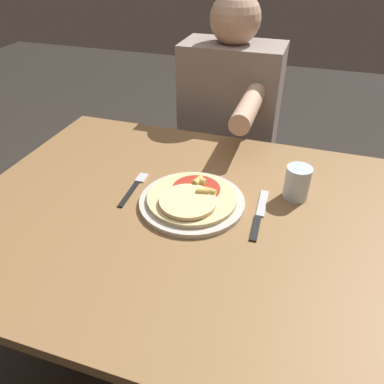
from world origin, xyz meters
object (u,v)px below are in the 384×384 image
at_px(drinking_glass, 297,183).
at_px(pizza, 192,198).
at_px(plate, 192,202).
at_px(knife, 259,215).
at_px(dining_table, 193,240).
at_px(person_diner, 229,121).
at_px(fork, 135,187).

bearing_deg(drinking_glass, pizza, -154.43).
bearing_deg(plate, knife, 1.84).
height_order(knife, drinking_glass, drinking_glass).
bearing_deg(dining_table, drinking_glass, 32.06).
distance_m(plate, knife, 0.18).
relative_size(plate, pizza, 1.18).
bearing_deg(person_diner, pizza, -85.66).
height_order(drinking_glass, person_diner, person_diner).
xyz_separation_m(dining_table, knife, (0.17, 0.04, 0.10)).
xyz_separation_m(plate, person_diner, (-0.05, 0.67, -0.06)).
bearing_deg(drinking_glass, dining_table, -147.94).
relative_size(pizza, person_diner, 0.21).
distance_m(dining_table, pizza, 0.13).
bearing_deg(person_diner, plate, -85.71).
relative_size(knife, drinking_glass, 2.32).
relative_size(dining_table, person_diner, 1.05).
xyz_separation_m(dining_table, fork, (-0.20, 0.06, 0.10)).
xyz_separation_m(plate, fork, (-0.18, 0.02, -0.00)).
relative_size(dining_table, fork, 7.07).
xyz_separation_m(dining_table, drinking_glass, (0.25, 0.16, 0.15)).
height_order(dining_table, knife, knife).
distance_m(plate, person_diner, 0.67).
distance_m(dining_table, person_diner, 0.71).
distance_m(fork, person_diner, 0.66).
bearing_deg(fork, dining_table, -16.35).
height_order(plate, knife, plate).
height_order(fork, knife, same).
height_order(pizza, drinking_glass, drinking_glass).
height_order(dining_table, plate, plate).
relative_size(drinking_glass, person_diner, 0.08).
height_order(fork, person_diner, person_diner).
relative_size(pizza, fork, 1.39).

